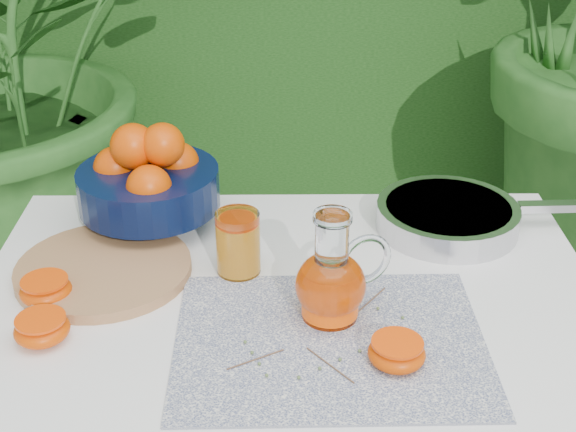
{
  "coord_description": "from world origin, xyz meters",
  "views": [
    {
      "loc": [
        -0.13,
        -1.02,
        1.47
      ],
      "look_at": [
        -0.12,
        0.06,
        0.88
      ],
      "focal_mm": 50.0,
      "sensor_mm": 36.0,
      "label": 1
    }
  ],
  "objects_px": {
    "white_table": "(288,335)",
    "cutting_board": "(104,269)",
    "juice_pitcher": "(332,282)",
    "saute_pan": "(450,216)",
    "fruit_bowl": "(148,179)"
  },
  "relations": [
    {
      "from": "white_table",
      "to": "cutting_board",
      "type": "height_order",
      "value": "cutting_board"
    },
    {
      "from": "white_table",
      "to": "juice_pitcher",
      "type": "height_order",
      "value": "juice_pitcher"
    },
    {
      "from": "saute_pan",
      "to": "fruit_bowl",
      "type": "bearing_deg",
      "value": 177.73
    },
    {
      "from": "saute_pan",
      "to": "juice_pitcher",
      "type": "bearing_deg",
      "value": -129.96
    },
    {
      "from": "fruit_bowl",
      "to": "saute_pan",
      "type": "xyz_separation_m",
      "value": [
        0.54,
        -0.02,
        -0.07
      ]
    },
    {
      "from": "white_table",
      "to": "cutting_board",
      "type": "bearing_deg",
      "value": 168.61
    },
    {
      "from": "white_table",
      "to": "fruit_bowl",
      "type": "xyz_separation_m",
      "value": [
        -0.25,
        0.23,
        0.17
      ]
    },
    {
      "from": "fruit_bowl",
      "to": "saute_pan",
      "type": "distance_m",
      "value": 0.55
    },
    {
      "from": "fruit_bowl",
      "to": "cutting_board",
      "type": "bearing_deg",
      "value": -108.11
    },
    {
      "from": "cutting_board",
      "to": "fruit_bowl",
      "type": "height_order",
      "value": "fruit_bowl"
    },
    {
      "from": "cutting_board",
      "to": "fruit_bowl",
      "type": "relative_size",
      "value": 0.98
    },
    {
      "from": "white_table",
      "to": "juice_pitcher",
      "type": "relative_size",
      "value": 5.69
    },
    {
      "from": "juice_pitcher",
      "to": "saute_pan",
      "type": "bearing_deg",
      "value": 50.04
    },
    {
      "from": "white_table",
      "to": "cutting_board",
      "type": "distance_m",
      "value": 0.32
    },
    {
      "from": "fruit_bowl",
      "to": "saute_pan",
      "type": "relative_size",
      "value": 0.65
    }
  ]
}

